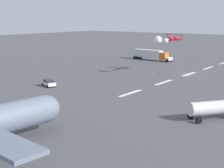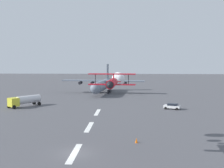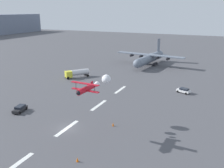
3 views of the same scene
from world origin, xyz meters
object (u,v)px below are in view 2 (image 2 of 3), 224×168
fuel_tanker_truck (24,100)px  followme_car_yellow (172,106)px  stunt_biplane_red (116,80)px  cargo_transport_plane (102,85)px  traffic_cone_far (136,140)px

fuel_tanker_truck → followme_car_yellow: (-1.80, -38.96, -0.93)m
stunt_biplane_red → followme_car_yellow: 33.63m
cargo_transport_plane → stunt_biplane_red: cargo_transport_plane is taller
cargo_transport_plane → traffic_cone_far: bearing=-170.3°
cargo_transport_plane → stunt_biplane_red: (-62.13, -7.52, 6.23)m
stunt_biplane_red → followme_car_yellow: size_ratio=2.72×
stunt_biplane_red → traffic_cone_far: (0.54, -3.06, -9.11)m
followme_car_yellow → fuel_tanker_truck: bearing=87.4°
cargo_transport_plane → stunt_biplane_red: size_ratio=2.61×
stunt_biplane_red → followme_car_yellow: stunt_biplane_red is taller
traffic_cone_far → cargo_transport_plane: bearing=9.7°
stunt_biplane_red → fuel_tanker_truck: stunt_biplane_red is taller
cargo_transport_plane → followme_car_yellow: 38.55m
cargo_transport_plane → fuel_tanker_truck: 35.69m
cargo_transport_plane → fuel_tanker_truck: size_ratio=3.70×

